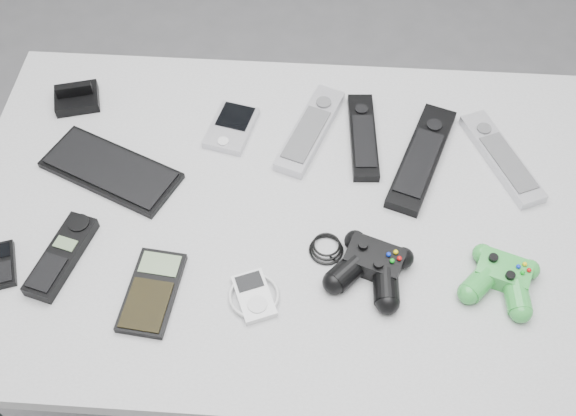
# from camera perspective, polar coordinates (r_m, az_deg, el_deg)

# --- Properties ---
(floor) EXTENTS (3.50, 3.50, 0.00)m
(floor) POSITION_cam_1_polar(r_m,az_deg,el_deg) (1.94, 1.85, -12.14)
(floor) COLOR slate
(floor) RESTS_ON ground
(desk) EXTENTS (1.19, 0.76, 0.80)m
(desk) POSITION_cam_1_polar(r_m,az_deg,el_deg) (1.27, 0.33, -1.88)
(desk) COLOR #97979A
(desk) RESTS_ON floor
(pda_keyboard) EXTENTS (0.28, 0.20, 0.02)m
(pda_keyboard) POSITION_cam_1_polar(r_m,az_deg,el_deg) (1.30, -14.78, 3.16)
(pda_keyboard) COLOR black
(pda_keyboard) RESTS_ON desk
(dock_bracket) EXTENTS (0.10, 0.10, 0.05)m
(dock_bracket) POSITION_cam_1_polar(r_m,az_deg,el_deg) (1.43, -17.55, 9.17)
(dock_bracket) COLOR black
(dock_bracket) RESTS_ON desk
(pda) EXTENTS (0.10, 0.13, 0.02)m
(pda) POSITION_cam_1_polar(r_m,az_deg,el_deg) (1.33, -4.81, 6.84)
(pda) COLOR #B3B2B9
(pda) RESTS_ON desk
(remote_silver_a) EXTENTS (0.13, 0.23, 0.03)m
(remote_silver_a) POSITION_cam_1_polar(r_m,az_deg,el_deg) (1.31, 1.91, 6.67)
(remote_silver_a) COLOR #B3B2B9
(remote_silver_a) RESTS_ON desk
(remote_black_a) EXTENTS (0.06, 0.21, 0.02)m
(remote_black_a) POSITION_cam_1_polar(r_m,az_deg,el_deg) (1.31, 6.38, 6.09)
(remote_black_a) COLOR black
(remote_black_a) RESTS_ON desk
(remote_black_b) EXTENTS (0.15, 0.27, 0.03)m
(remote_black_b) POSITION_cam_1_polar(r_m,az_deg,el_deg) (1.29, 11.27, 4.25)
(remote_black_b) COLOR black
(remote_black_b) RESTS_ON desk
(remote_silver_b) EXTENTS (0.14, 0.23, 0.02)m
(remote_silver_b) POSITION_cam_1_polar(r_m,az_deg,el_deg) (1.33, 17.63, 4.12)
(remote_silver_b) COLOR #B3B2B9
(remote_silver_b) RESTS_ON desk
(mobile_phone) EXTENTS (0.07, 0.10, 0.02)m
(mobile_phone) POSITION_cam_1_polar(r_m,az_deg,el_deg) (1.23, -23.01, -4.43)
(mobile_phone) COLOR black
(mobile_phone) RESTS_ON desk
(cordless_handset) EXTENTS (0.09, 0.17, 0.03)m
(cordless_handset) POSITION_cam_1_polar(r_m,az_deg,el_deg) (1.20, -18.63, -3.86)
(cordless_handset) COLOR black
(cordless_handset) RESTS_ON desk
(calculator) EXTENTS (0.09, 0.16, 0.02)m
(calculator) POSITION_cam_1_polar(r_m,az_deg,el_deg) (1.13, -11.45, -6.96)
(calculator) COLOR black
(calculator) RESTS_ON desk
(mp3_player) EXTENTS (0.11, 0.11, 0.02)m
(mp3_player) POSITION_cam_1_polar(r_m,az_deg,el_deg) (1.11, -2.90, -7.43)
(mp3_player) COLOR silver
(mp3_player) RESTS_ON desk
(controller_black) EXTENTS (0.26, 0.21, 0.04)m
(controller_black) POSITION_cam_1_polar(r_m,az_deg,el_deg) (1.13, 7.09, -4.86)
(controller_black) COLOR black
(controller_black) RESTS_ON desk
(controller_green) EXTENTS (0.16, 0.16, 0.04)m
(controller_green) POSITION_cam_1_polar(r_m,az_deg,el_deg) (1.16, 17.64, -5.59)
(controller_green) COLOR #279129
(controller_green) RESTS_ON desk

